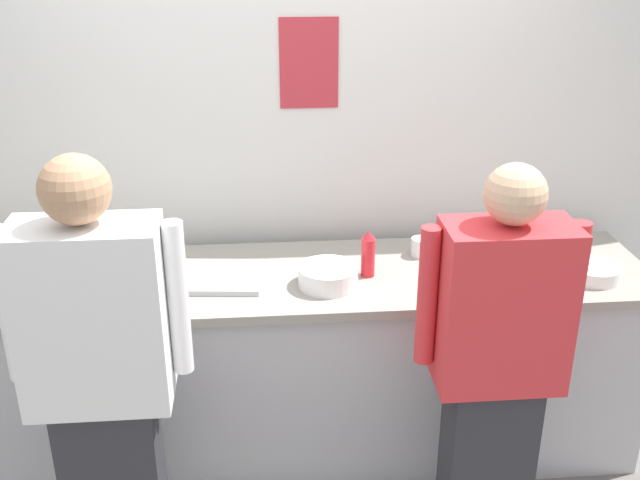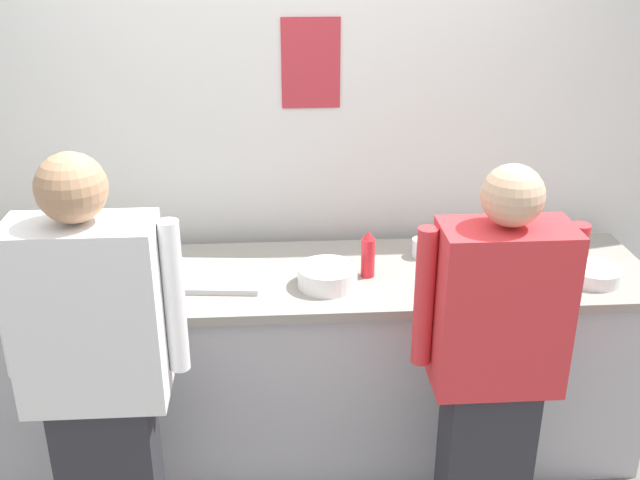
{
  "view_description": "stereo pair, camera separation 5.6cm",
  "coord_description": "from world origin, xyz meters",
  "px_view_note": "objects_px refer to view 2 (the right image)",
  "views": [
    {
      "loc": [
        -0.13,
        -2.47,
        2.3
      ],
      "look_at": [
        0.11,
        0.38,
        1.05
      ],
      "focal_mm": 41.68,
      "sensor_mm": 36.0,
      "label": 1
    },
    {
      "loc": [
        -0.07,
        -2.47,
        2.3
      ],
      "look_at": [
        0.11,
        0.38,
        1.05
      ],
      "focal_mm": 41.68,
      "sensor_mm": 36.0,
      "label": 2
    }
  ],
  "objects_px": {
    "ramekin_red_sauce": "(502,271)",
    "chef_center": "(494,366)",
    "sheet_tray": "(205,276)",
    "ramekin_yellow_sauce": "(438,268)",
    "plate_stack_front": "(327,276)",
    "squeeze_bottle_spare": "(71,247)",
    "squeeze_bottle_secondary": "(17,283)",
    "chef_near_left": "(98,378)",
    "deli_cup": "(422,248)",
    "mixing_bowl_steel": "(91,277)",
    "squeeze_bottle_primary": "(368,255)",
    "plate_stack_rear": "(594,274)"
  },
  "relations": [
    {
      "from": "chef_near_left",
      "to": "deli_cup",
      "type": "relative_size",
      "value": 18.51
    },
    {
      "from": "plate_stack_front",
      "to": "sheet_tray",
      "type": "distance_m",
      "value": 0.52
    },
    {
      "from": "squeeze_bottle_secondary",
      "to": "chef_near_left",
      "type": "bearing_deg",
      "value": -51.93
    },
    {
      "from": "squeeze_bottle_secondary",
      "to": "ramekin_yellow_sauce",
      "type": "distance_m",
      "value": 1.71
    },
    {
      "from": "mixing_bowl_steel",
      "to": "ramekin_yellow_sauce",
      "type": "xyz_separation_m",
      "value": [
        1.45,
        0.06,
        -0.04
      ]
    },
    {
      "from": "sheet_tray",
      "to": "ramekin_yellow_sauce",
      "type": "bearing_deg",
      "value": -0.49
    },
    {
      "from": "sheet_tray",
      "to": "ramekin_yellow_sauce",
      "type": "relative_size",
      "value": 5.33
    },
    {
      "from": "squeeze_bottle_secondary",
      "to": "ramekin_yellow_sauce",
      "type": "height_order",
      "value": "squeeze_bottle_secondary"
    },
    {
      "from": "plate_stack_rear",
      "to": "deli_cup",
      "type": "distance_m",
      "value": 0.73
    },
    {
      "from": "mixing_bowl_steel",
      "to": "ramekin_yellow_sauce",
      "type": "distance_m",
      "value": 1.45
    },
    {
      "from": "squeeze_bottle_spare",
      "to": "ramekin_yellow_sauce",
      "type": "relative_size",
      "value": 2.32
    },
    {
      "from": "chef_near_left",
      "to": "deli_cup",
      "type": "xyz_separation_m",
      "value": [
        1.26,
        0.85,
        0.06
      ]
    },
    {
      "from": "ramekin_yellow_sauce",
      "to": "mixing_bowl_steel",
      "type": "bearing_deg",
      "value": -177.55
    },
    {
      "from": "sheet_tray",
      "to": "squeeze_bottle_secondary",
      "type": "height_order",
      "value": "squeeze_bottle_secondary"
    },
    {
      "from": "mixing_bowl_steel",
      "to": "squeeze_bottle_primary",
      "type": "distance_m",
      "value": 1.14
    },
    {
      "from": "chef_near_left",
      "to": "ramekin_yellow_sauce",
      "type": "bearing_deg",
      "value": 27.65
    },
    {
      "from": "squeeze_bottle_secondary",
      "to": "squeeze_bottle_spare",
      "type": "distance_m",
      "value": 0.34
    },
    {
      "from": "sheet_tray",
      "to": "squeeze_bottle_secondary",
      "type": "relative_size",
      "value": 2.53
    },
    {
      "from": "squeeze_bottle_secondary",
      "to": "deli_cup",
      "type": "xyz_separation_m",
      "value": [
        1.66,
        0.34,
        -0.05
      ]
    },
    {
      "from": "squeeze_bottle_secondary",
      "to": "ramekin_yellow_sauce",
      "type": "xyz_separation_m",
      "value": [
        1.7,
        0.16,
        -0.07
      ]
    },
    {
      "from": "plate_stack_rear",
      "to": "squeeze_bottle_primary",
      "type": "bearing_deg",
      "value": 173.62
    },
    {
      "from": "ramekin_red_sauce",
      "to": "chef_center",
      "type": "bearing_deg",
      "value": -108.34
    },
    {
      "from": "chef_center",
      "to": "squeeze_bottle_secondary",
      "type": "bearing_deg",
      "value": 165.43
    },
    {
      "from": "squeeze_bottle_secondary",
      "to": "ramekin_red_sauce",
      "type": "bearing_deg",
      "value": 3.33
    },
    {
      "from": "plate_stack_front",
      "to": "deli_cup",
      "type": "xyz_separation_m",
      "value": [
        0.44,
        0.26,
        -0.0
      ]
    },
    {
      "from": "plate_stack_front",
      "to": "plate_stack_rear",
      "type": "relative_size",
      "value": 1.09
    },
    {
      "from": "plate_stack_front",
      "to": "ramekin_red_sauce",
      "type": "distance_m",
      "value": 0.75
    },
    {
      "from": "ramekin_yellow_sauce",
      "to": "deli_cup",
      "type": "distance_m",
      "value": 0.18
    },
    {
      "from": "plate_stack_rear",
      "to": "squeeze_bottle_primary",
      "type": "xyz_separation_m",
      "value": [
        -0.94,
        0.11,
        0.07
      ]
    },
    {
      "from": "chef_near_left",
      "to": "sheet_tray",
      "type": "bearing_deg",
      "value": 66.11
    },
    {
      "from": "sheet_tray",
      "to": "squeeze_bottle_spare",
      "type": "distance_m",
      "value": 0.6
    },
    {
      "from": "squeeze_bottle_spare",
      "to": "sheet_tray",
      "type": "bearing_deg",
      "value": -13.78
    },
    {
      "from": "plate_stack_front",
      "to": "mixing_bowl_steel",
      "type": "xyz_separation_m",
      "value": [
        -0.96,
        0.03,
        0.02
      ]
    },
    {
      "from": "mixing_bowl_steel",
      "to": "squeeze_bottle_secondary",
      "type": "distance_m",
      "value": 0.28
    },
    {
      "from": "mixing_bowl_steel",
      "to": "squeeze_bottle_spare",
      "type": "xyz_separation_m",
      "value": [
        -0.12,
        0.21,
        0.04
      ]
    },
    {
      "from": "chef_near_left",
      "to": "plate_stack_rear",
      "type": "height_order",
      "value": "chef_near_left"
    },
    {
      "from": "squeeze_bottle_primary",
      "to": "squeeze_bottle_secondary",
      "type": "height_order",
      "value": "squeeze_bottle_primary"
    },
    {
      "from": "mixing_bowl_steel",
      "to": "ramekin_red_sauce",
      "type": "distance_m",
      "value": 1.71
    },
    {
      "from": "plate_stack_front",
      "to": "squeeze_bottle_primary",
      "type": "height_order",
      "value": "squeeze_bottle_primary"
    },
    {
      "from": "mixing_bowl_steel",
      "to": "ramekin_yellow_sauce",
      "type": "height_order",
      "value": "mixing_bowl_steel"
    },
    {
      "from": "mixing_bowl_steel",
      "to": "squeeze_bottle_spare",
      "type": "distance_m",
      "value": 0.25
    },
    {
      "from": "chef_near_left",
      "to": "squeeze_bottle_spare",
      "type": "bearing_deg",
      "value": 108.13
    },
    {
      "from": "deli_cup",
      "to": "squeeze_bottle_spare",
      "type": "bearing_deg",
      "value": -179.2
    },
    {
      "from": "mixing_bowl_steel",
      "to": "squeeze_bottle_spare",
      "type": "height_order",
      "value": "squeeze_bottle_spare"
    },
    {
      "from": "plate_stack_front",
      "to": "squeeze_bottle_secondary",
      "type": "xyz_separation_m",
      "value": [
        -1.22,
        -0.08,
        0.05
      ]
    },
    {
      "from": "squeeze_bottle_primary",
      "to": "squeeze_bottle_secondary",
      "type": "distance_m",
      "value": 1.4
    },
    {
      "from": "ramekin_red_sauce",
      "to": "mixing_bowl_steel",
      "type": "bearing_deg",
      "value": -179.6
    },
    {
      "from": "chef_center",
      "to": "plate_stack_front",
      "type": "xyz_separation_m",
      "value": [
        -0.55,
        0.54,
        0.11
      ]
    },
    {
      "from": "chef_center",
      "to": "sheet_tray",
      "type": "distance_m",
      "value": 1.24
    },
    {
      "from": "squeeze_bottle_primary",
      "to": "mixing_bowl_steel",
      "type": "bearing_deg",
      "value": -177.44
    }
  ]
}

